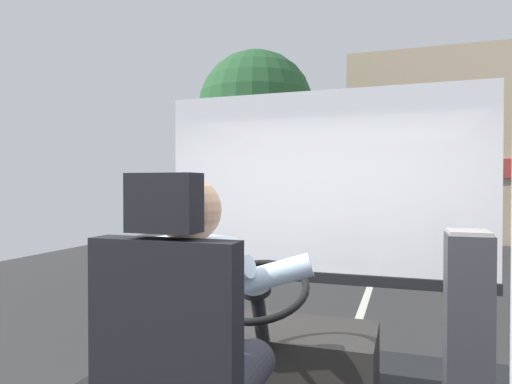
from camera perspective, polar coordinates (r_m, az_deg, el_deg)
ground at (r=10.78m, az=15.17°, el=-9.51°), size 18.00×44.00×0.06m
bus_driver at (r=1.65m, az=-7.57°, el=-17.20°), size 0.76×0.59×0.85m
steering_console at (r=2.76m, az=2.94°, el=-20.33°), size 1.10×0.97×0.83m
fare_box at (r=2.58m, az=25.49°, el=-15.56°), size 0.21×0.26×1.00m
windshield_panel at (r=3.46m, az=8.24°, el=-2.02°), size 2.50×0.08×1.48m
street_tree at (r=13.92m, az=0.01°, el=10.52°), size 3.53×3.53×6.03m
parked_car_charcoal at (r=22.98m, az=28.71°, el=-2.40°), size 1.94×4.16×1.22m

